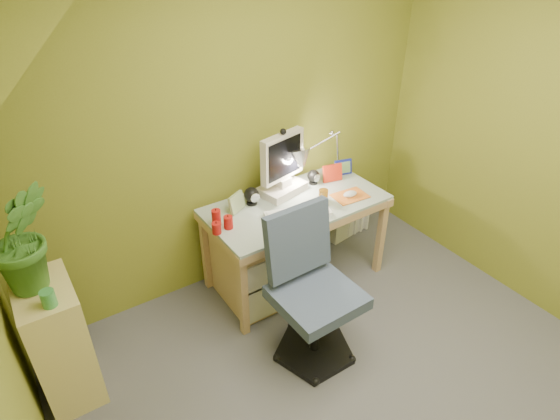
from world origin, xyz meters
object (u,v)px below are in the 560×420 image
side_ledge (60,342)px  radiator (346,213)px  desk_lamp (332,143)px  desk (295,242)px  monitor (282,160)px  task_chair (317,295)px  potted_plant (22,238)px

side_ledge → radiator: side_ledge is taller
desk_lamp → radiator: bearing=25.1°
side_ledge → radiator: 2.45m
desk → monitor: bearing=89.1°
monitor → side_ledge: (-1.69, -0.29, -0.57)m
task_chair → radiator: task_chair is taller
desk → radiator: 0.79m
desk → potted_plant: potted_plant is taller
desk → monitor: (0.00, 0.18, 0.61)m
radiator → desk_lamp: bearing=-170.9°
desk → radiator: bearing=19.4°
task_chair → radiator: 1.44m
monitor → task_chair: 1.03m
task_chair → desk_lamp: bearing=46.7°
desk → desk_lamp: (0.45, 0.18, 0.63)m
desk_lamp → side_ledge: desk_lamp is taller
potted_plant → task_chair: potted_plant is taller
monitor → radiator: size_ratio=1.27×
side_ledge → potted_plant: (0.00, 0.05, 0.69)m
potted_plant → task_chair: bearing=-24.5°
radiator → potted_plant: bearing=179.2°
desk_lamp → potted_plant: 2.15m
monitor → task_chair: bearing=-123.7°
potted_plant → task_chair: (1.37, -0.62, -0.58)m
monitor → radiator: bearing=-6.6°
desk_lamp → monitor: bearing=-172.6°
side_ledge → desk: bearing=3.7°
monitor → desk_lamp: (0.45, 0.00, 0.02)m
desk → task_chair: size_ratio=1.30×
monitor → potted_plant: (-1.69, -0.24, 0.12)m
desk_lamp → desk: bearing=-150.7°
desk_lamp → task_chair: (-0.77, -0.86, -0.48)m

